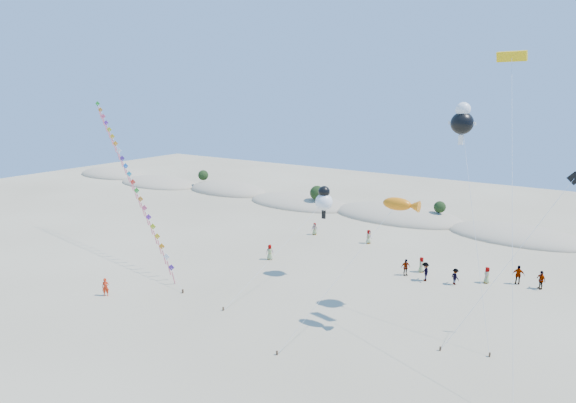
{
  "coord_description": "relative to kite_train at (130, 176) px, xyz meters",
  "views": [
    {
      "loc": [
        23.57,
        -18.75,
        17.38
      ],
      "look_at": [
        2.04,
        14.0,
        8.47
      ],
      "focal_mm": 30.0,
      "sensor_mm": 36.0,
      "label": 1
    }
  ],
  "objects": [
    {
      "name": "cartoon_kite_high",
      "position": [
        33.02,
        4.66,
        6.66
      ],
      "size": [
        5.49,
        6.86,
        16.69
      ],
      "color": "#3F2D1E",
      "rests_on": "ground"
    },
    {
      "name": "parafoil_kite",
      "position": [
        36.32,
        3.14,
        10.56
      ],
      "size": [
        4.82,
        11.99,
        20.13
      ],
      "color": "#3F2D1E",
      "rests_on": "ground"
    },
    {
      "name": "ground",
      "position": [
        18.6,
        -14.45,
        -8.64
      ],
      "size": [
        160.0,
        160.0,
        0.0
      ],
      "primitive_type": "plane",
      "color": "gray",
      "rests_on": "ground"
    },
    {
      "name": "dark_kite",
      "position": [
        39.02,
        2.35,
        -0.16
      ],
      "size": [
        6.87,
        6.68,
        12.23
      ],
      "color": "#3F2D1E",
      "rests_on": "ground"
    },
    {
      "name": "beachgoers",
      "position": [
        28.3,
        11.74,
        -7.81
      ],
      "size": [
        26.6,
        11.84,
        1.82
      ],
      "color": "slate",
      "rests_on": "ground"
    },
    {
      "name": "cartoon_kite_low",
      "position": [
        20.81,
        5.42,
        -1.11
      ],
      "size": [
        3.85,
        12.1,
        8.87
      ],
      "color": "#3F2D1E",
      "rests_on": "ground"
    },
    {
      "name": "kite_train",
      "position": [
        0.0,
        0.0,
        0.0
      ],
      "size": [
        23.63,
        9.67,
        16.92
      ],
      "color": "#3F2D1E",
      "rests_on": "ground"
    },
    {
      "name": "dune_ridge",
      "position": [
        19.66,
        30.69,
        -8.53
      ],
      "size": [
        145.3,
        11.49,
        5.57
      ],
      "color": "gray",
      "rests_on": "ground"
    },
    {
      "name": "fish_kite",
      "position": [
        30.59,
        -0.96,
        0.92
      ],
      "size": [
        6.61,
        8.56,
        10.07
      ],
      "color": "#3F2D1E",
      "rests_on": "ground"
    },
    {
      "name": "flyer_foreground",
      "position": [
        7.33,
        -9.2,
        -7.84
      ],
      "size": [
        0.69,
        0.67,
        1.61
      ],
      "primitive_type": "imported",
      "rotation": [
        0.0,
        0.0,
        0.72
      ],
      "color": "red",
      "rests_on": "ground"
    }
  ]
}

